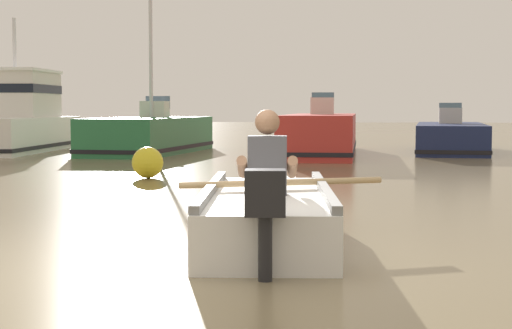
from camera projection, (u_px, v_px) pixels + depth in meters
The scene contains 7 objects.
ground_plane at pixel (158, 264), 6.10m from camera, with size 120.00×120.00×0.00m, color #7A6B4C.
rowboat_with_person at pixel (268, 213), 7.20m from camera, with size 1.85×3.73×1.19m.
moored_boat_white at pixel (16, 121), 22.02m from camera, with size 2.46×6.06×3.68m.
moored_boat_green at pixel (150, 136), 21.14m from camera, with size 2.47×5.66×4.24m.
moored_boat_red at pixel (321, 135), 20.44m from camera, with size 1.79×6.69×1.61m.
moored_boat_navy at pixel (450, 138), 21.78m from camera, with size 2.33×5.94×1.34m.
mooring_buoy at pixel (148, 163), 13.51m from camera, with size 0.54×0.54×0.54m, color yellow.
Camera 1 is at (1.52, -5.89, 1.21)m, focal length 55.52 mm.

